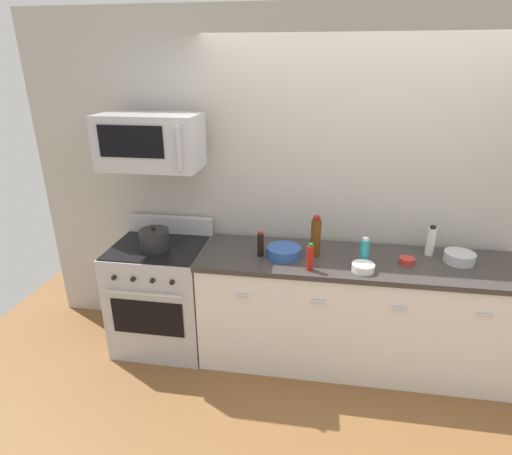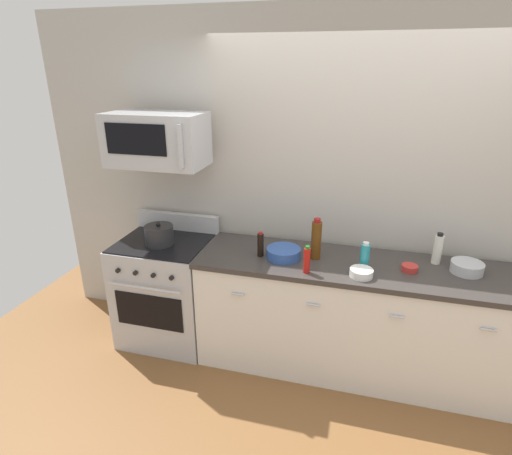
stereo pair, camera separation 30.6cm
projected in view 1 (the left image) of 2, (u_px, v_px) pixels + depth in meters
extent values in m
plane|color=brown|center=(347.00, 358.00, 3.42)|extent=(6.59, 6.59, 0.00)
cube|color=#B7B2A8|center=(359.00, 189.00, 3.30)|extent=(5.49, 0.10, 2.70)
cube|color=silver|center=(352.00, 314.00, 3.26)|extent=(2.37, 0.62, 0.88)
cube|color=#383330|center=(357.00, 262.00, 3.09)|extent=(2.40, 0.65, 0.04)
cube|color=black|center=(350.00, 377.00, 3.15)|extent=(2.37, 0.02, 0.10)
cylinder|color=silver|center=(241.00, 295.00, 2.98)|extent=(0.10, 0.02, 0.02)
cylinder|color=silver|center=(318.00, 302.00, 2.90)|extent=(0.10, 0.02, 0.02)
cylinder|color=silver|center=(399.00, 308.00, 2.82)|extent=(0.10, 0.02, 0.02)
cylinder|color=silver|center=(485.00, 315.00, 2.74)|extent=(0.10, 0.02, 0.02)
cube|color=#B7BABF|center=(163.00, 296.00, 3.48)|extent=(0.76, 0.64, 0.91)
cube|color=black|center=(148.00, 318.00, 3.19)|extent=(0.58, 0.01, 0.30)
cylinder|color=#B7BABF|center=(143.00, 294.00, 3.07)|extent=(0.61, 0.02, 0.02)
cube|color=#B7BABF|center=(170.00, 225.00, 3.55)|extent=(0.76, 0.06, 0.16)
cube|color=black|center=(158.00, 246.00, 3.31)|extent=(0.73, 0.61, 0.01)
cylinder|color=black|center=(114.00, 278.00, 3.09)|extent=(0.04, 0.02, 0.04)
cylinder|color=black|center=(133.00, 279.00, 3.06)|extent=(0.04, 0.02, 0.04)
cylinder|color=black|center=(152.00, 281.00, 3.04)|extent=(0.04, 0.02, 0.04)
cylinder|color=black|center=(172.00, 282.00, 3.02)|extent=(0.04, 0.02, 0.04)
cube|color=#B7BABF|center=(150.00, 142.00, 3.05)|extent=(0.74, 0.40, 0.40)
cube|color=black|center=(130.00, 142.00, 2.86)|extent=(0.48, 0.01, 0.22)
cube|color=#B7BABF|center=(179.00, 148.00, 2.81)|extent=(0.02, 0.04, 0.30)
cylinder|color=silver|center=(431.00, 242.00, 3.12)|extent=(0.06, 0.06, 0.22)
cylinder|color=black|center=(433.00, 227.00, 3.08)|extent=(0.04, 0.04, 0.02)
cylinder|color=#59330F|center=(316.00, 238.00, 3.09)|extent=(0.08, 0.08, 0.29)
cylinder|color=maroon|center=(317.00, 218.00, 3.04)|extent=(0.05, 0.05, 0.03)
cylinder|color=teal|center=(364.00, 252.00, 2.99)|extent=(0.07, 0.07, 0.18)
cylinder|color=white|center=(366.00, 239.00, 2.96)|extent=(0.04, 0.04, 0.02)
cylinder|color=black|center=(261.00, 245.00, 3.11)|extent=(0.05, 0.05, 0.18)
cylinder|color=maroon|center=(261.00, 233.00, 3.08)|extent=(0.03, 0.03, 0.02)
cylinder|color=#B21914|center=(310.00, 258.00, 2.89)|extent=(0.05, 0.05, 0.18)
cylinder|color=#19721E|center=(311.00, 245.00, 2.85)|extent=(0.03, 0.03, 0.02)
cylinder|color=#B2B5BA|center=(459.00, 257.00, 3.02)|extent=(0.22, 0.22, 0.08)
torus|color=#B2B5BA|center=(460.00, 253.00, 3.01)|extent=(0.22, 0.22, 0.01)
cylinder|color=#B2B5BA|center=(459.00, 261.00, 3.04)|extent=(0.12, 0.12, 0.01)
cylinder|color=#B72D28|center=(407.00, 261.00, 3.01)|extent=(0.11, 0.11, 0.04)
torus|color=#B72D28|center=(407.00, 258.00, 3.01)|extent=(0.11, 0.11, 0.01)
cylinder|color=#B72D28|center=(406.00, 263.00, 3.02)|extent=(0.06, 0.06, 0.01)
cylinder|color=#2D519E|center=(284.00, 252.00, 3.12)|extent=(0.26, 0.26, 0.08)
torus|color=#2D519E|center=(284.00, 248.00, 3.10)|extent=(0.26, 0.26, 0.01)
cylinder|color=#2D519E|center=(284.00, 256.00, 3.13)|extent=(0.14, 0.14, 0.01)
cylinder|color=white|center=(363.00, 267.00, 2.90)|extent=(0.16, 0.16, 0.06)
torus|color=white|center=(363.00, 264.00, 2.89)|extent=(0.16, 0.16, 0.01)
cylinder|color=white|center=(363.00, 270.00, 2.91)|extent=(0.09, 0.09, 0.01)
cylinder|color=#262628|center=(155.00, 239.00, 3.23)|extent=(0.23, 0.23, 0.16)
sphere|color=black|center=(153.00, 228.00, 3.20)|extent=(0.04, 0.04, 0.04)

